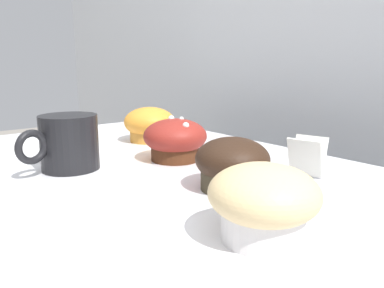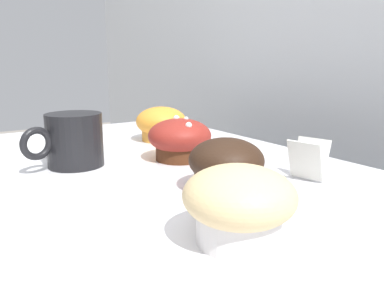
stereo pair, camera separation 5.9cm
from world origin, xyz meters
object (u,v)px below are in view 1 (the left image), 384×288
at_px(muffin_back_left, 264,201).
at_px(coffee_cup, 68,141).
at_px(muffin_back_right, 175,139).
at_px(muffin_front_left, 150,124).
at_px(muffin_front_center, 232,164).
at_px(serving_plate, 16,150).

height_order(muffin_back_left, coffee_cup, coffee_cup).
xyz_separation_m(muffin_back_right, muffin_front_left, (-0.17, 0.06, -0.00)).
bearing_deg(coffee_cup, muffin_front_center, 29.72).
xyz_separation_m(muffin_front_center, muffin_front_left, (-0.35, 0.09, 0.00)).
relative_size(muffin_back_left, muffin_back_right, 0.97).
bearing_deg(muffin_front_left, coffee_cup, -64.03).
bearing_deg(coffee_cup, muffin_front_left, 115.97).
relative_size(muffin_back_right, muffin_front_left, 1.01).
relative_size(muffin_front_left, serving_plate, 0.60).
bearing_deg(muffin_front_left, muffin_front_center, -14.84).
bearing_deg(coffee_cup, muffin_back_right, 70.61).
xyz_separation_m(muffin_front_center, muffin_back_left, (0.13, -0.08, 0.00)).
bearing_deg(muffin_front_center, coffee_cup, -150.28).
relative_size(muffin_front_left, coffee_cup, 0.82).
distance_m(muffin_back_right, muffin_front_left, 0.18).
relative_size(muffin_front_center, muffin_back_left, 0.94).
bearing_deg(muffin_back_right, muffin_back_left, -21.66).
height_order(muffin_front_center, muffin_back_left, muffin_back_left).
bearing_deg(muffin_back_left, muffin_front_center, 145.99).
distance_m(muffin_back_left, coffee_cup, 0.37).
height_order(coffee_cup, serving_plate, coffee_cup).
bearing_deg(muffin_back_left, serving_plate, -171.03).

